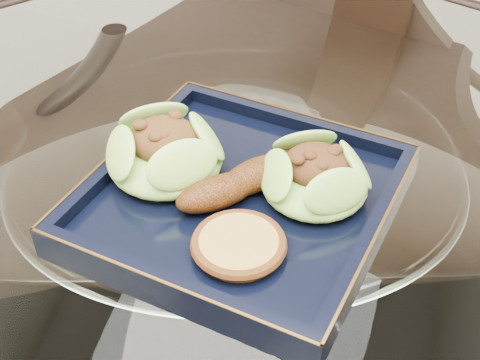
% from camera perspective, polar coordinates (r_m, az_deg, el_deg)
% --- Properties ---
extents(dining_table, '(1.13, 1.13, 0.77)m').
position_cam_1_polar(dining_table, '(0.78, -0.32, -10.39)').
color(dining_table, white).
rests_on(dining_table, ground).
extents(dining_chair, '(0.45, 0.45, 0.87)m').
position_cam_1_polar(dining_chair, '(1.21, 2.85, 3.67)').
color(dining_chair, black).
rests_on(dining_chair, ground).
extents(navy_plate, '(0.30, 0.30, 0.02)m').
position_cam_1_polar(navy_plate, '(0.64, 0.00, -2.07)').
color(navy_plate, black).
rests_on(navy_plate, dining_table).
extents(lettuce_wrap_left, '(0.14, 0.14, 0.04)m').
position_cam_1_polar(lettuce_wrap_left, '(0.65, -6.41, 2.11)').
color(lettuce_wrap_left, '#60982C').
rests_on(lettuce_wrap_left, navy_plate).
extents(lettuce_wrap_right, '(0.12, 0.12, 0.04)m').
position_cam_1_polar(lettuce_wrap_right, '(0.62, 6.42, 0.04)').
color(lettuce_wrap_right, '#70AE32').
rests_on(lettuce_wrap_right, navy_plate).
extents(roasted_plantain, '(0.12, 0.15, 0.03)m').
position_cam_1_polar(roasted_plantain, '(0.63, 1.35, 0.42)').
color(roasted_plantain, '#572809').
rests_on(roasted_plantain, navy_plate).
extents(crumb_patty, '(0.09, 0.09, 0.01)m').
position_cam_1_polar(crumb_patty, '(0.57, -0.11, -5.63)').
color(crumb_patty, gold).
rests_on(crumb_patty, navy_plate).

